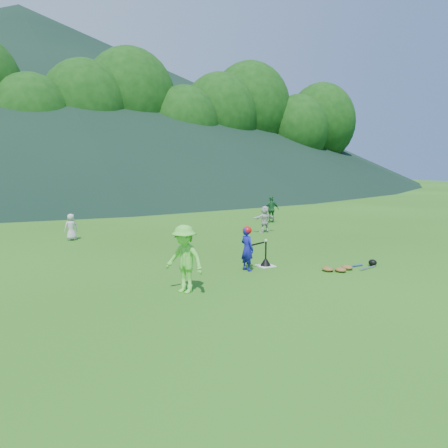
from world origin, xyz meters
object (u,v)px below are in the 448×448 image
home_plate (266,266)px  batter_child (247,249)px  fielder_d (265,219)px  batting_tee (266,262)px  adult_coach (185,259)px  fielder_a (71,227)px  equipment_pile (347,267)px  fielder_c (271,209)px

home_plate → batter_child: 0.95m
fielder_d → batter_child: bearing=54.7°
batting_tee → adult_coach: bearing=-157.4°
fielder_a → home_plate: bearing=114.4°
batting_tee → equipment_pile: size_ratio=0.38×
batter_child → equipment_pile: 2.81m
equipment_pile → adult_coach: bearing=178.2°
batter_child → fielder_a: size_ratio=1.18×
adult_coach → equipment_pile: (4.76, -0.15, -0.70)m
fielder_c → equipment_pile: bearing=79.6°
adult_coach → fielder_a: size_ratio=1.52×
fielder_d → home_plate: bearing=59.0°
home_plate → fielder_c: 9.28m
fielder_a → batting_tee: fielder_a is taller
batter_child → adult_coach: adult_coach is taller
fielder_c → fielder_d: (-2.00, -2.43, -0.09)m
fielder_c → fielder_d: fielder_c is taller
fielder_d → fielder_c: bearing=-127.3°
fielder_d → batting_tee: bearing=59.0°
fielder_a → fielder_c: 9.51m
adult_coach → fielder_c: (8.36, 8.81, -0.12)m
home_plate → batter_child: batter_child is taller
fielder_a → equipment_pile: (5.90, -8.40, -0.44)m
fielder_a → equipment_pile: 10.27m
adult_coach → fielder_d: 9.01m
fielder_a → equipment_pile: bearing=118.8°
batter_child → batting_tee: batter_child is taller
batter_child → fielder_a: bearing=14.0°
adult_coach → equipment_pile: adult_coach is taller
batter_child → equipment_pile: bearing=-127.7°
fielder_c → batting_tee: size_ratio=1.91×
batter_child → equipment_pile: size_ratio=0.66×
fielder_d → batting_tee: fielder_d is taller
adult_coach → equipment_pile: size_ratio=0.85×
batter_child → batting_tee: bearing=-87.5°
fielder_a → fielder_c: fielder_c is taller
fielder_d → fielder_a: bearing=-11.9°
equipment_pile → home_plate: bearing=141.4°
fielder_c → fielder_a: bearing=14.8°
batting_tee → batter_child: bearing=-166.1°
batter_child → fielder_d: 6.69m
batter_child → batting_tee: 0.88m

